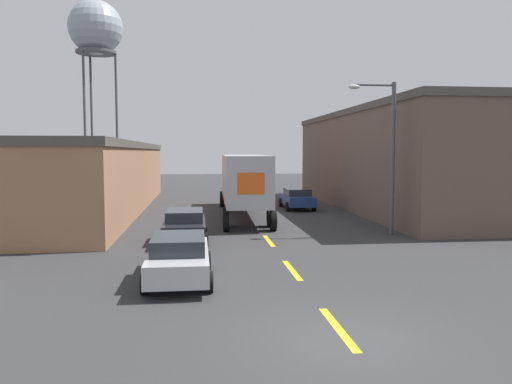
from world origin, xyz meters
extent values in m
plane|color=#333335|center=(0.00, 0.00, 0.00)|extent=(160.00, 160.00, 0.00)
cube|color=yellow|center=(0.00, 0.76, 0.00)|extent=(0.20, 2.83, 0.01)
cube|color=yellow|center=(0.00, 6.36, 0.00)|extent=(0.20, 2.83, 0.01)
cube|color=yellow|center=(0.00, 11.96, 0.00)|extent=(0.20, 2.83, 0.01)
cube|color=#9E7051|center=(-11.44, 24.99, 2.10)|extent=(9.22, 29.42, 4.21)
cube|color=#4C4742|center=(-11.44, 24.99, 4.41)|extent=(9.42, 29.62, 0.40)
cube|color=brown|center=(11.33, 24.22, 3.24)|extent=(9.00, 25.80, 6.48)
cube|color=#4C4742|center=(11.33, 24.22, 6.68)|extent=(9.20, 26.00, 0.40)
cube|color=#B21919|center=(-0.22, 26.85, 1.98)|extent=(2.34, 3.15, 2.93)
cube|color=#A8A8B2|center=(-0.43, 19.48, 2.46)|extent=(2.69, 11.12, 2.64)
cube|color=#E55619|center=(-0.59, 13.94, 2.46)|extent=(1.31, 0.07, 1.06)
cylinder|color=black|center=(0.98, 27.20, 0.52)|extent=(0.31, 1.04, 1.03)
cylinder|color=black|center=(-1.39, 27.27, 0.52)|extent=(0.31, 1.04, 1.03)
cylinder|color=black|center=(0.95, 25.96, 0.52)|extent=(0.31, 1.04, 1.03)
cylinder|color=black|center=(-1.43, 26.03, 0.52)|extent=(0.31, 1.04, 1.03)
cylinder|color=black|center=(0.66, 16.12, 0.52)|extent=(0.31, 1.04, 1.03)
cylinder|color=black|center=(-1.71, 16.19, 0.52)|extent=(0.31, 1.04, 1.03)
cylinder|color=black|center=(0.62, 14.72, 0.52)|extent=(0.31, 1.04, 1.03)
cylinder|color=black|center=(-1.75, 14.79, 0.52)|extent=(0.31, 1.04, 1.03)
cube|color=navy|center=(3.73, 24.32, 0.63)|extent=(1.79, 4.56, 0.65)
cube|color=#23282D|center=(3.73, 24.18, 1.19)|extent=(1.58, 2.37, 0.47)
cylinder|color=black|center=(4.63, 25.73, 0.31)|extent=(0.22, 0.62, 0.62)
cylinder|color=black|center=(2.84, 25.73, 0.31)|extent=(0.22, 0.62, 0.62)
cylinder|color=black|center=(4.63, 22.90, 0.31)|extent=(0.22, 0.62, 0.62)
cylinder|color=black|center=(2.84, 22.90, 0.31)|extent=(0.22, 0.62, 0.62)
cube|color=black|center=(-3.73, 12.25, 0.63)|extent=(1.79, 4.56, 0.65)
cube|color=#23282D|center=(-3.73, 12.11, 1.19)|extent=(1.58, 2.37, 0.47)
cylinder|color=black|center=(-2.84, 13.66, 0.31)|extent=(0.22, 0.62, 0.62)
cylinder|color=black|center=(-4.63, 13.66, 0.31)|extent=(0.22, 0.62, 0.62)
cylinder|color=black|center=(-2.84, 10.84, 0.31)|extent=(0.22, 0.62, 0.62)
cylinder|color=black|center=(-4.63, 10.84, 0.31)|extent=(0.22, 0.62, 0.62)
cube|color=#B2B2B7|center=(-3.73, 5.42, 0.63)|extent=(1.79, 4.56, 0.65)
cube|color=#23282D|center=(-3.73, 5.28, 1.19)|extent=(1.58, 2.37, 0.47)
cylinder|color=black|center=(-2.84, 6.83, 0.31)|extent=(0.22, 0.62, 0.62)
cylinder|color=black|center=(-4.63, 6.83, 0.31)|extent=(0.22, 0.62, 0.62)
cylinder|color=black|center=(-2.84, 4.00, 0.31)|extent=(0.22, 0.62, 0.62)
cylinder|color=black|center=(-4.63, 4.00, 0.31)|extent=(0.22, 0.62, 0.62)
cylinder|color=#47474C|center=(-12.58, 50.52, 7.82)|extent=(0.28, 0.28, 15.65)
cylinder|color=#47474C|center=(-15.82, 52.39, 7.82)|extent=(0.28, 0.28, 15.65)
cylinder|color=#47474C|center=(-15.82, 48.65, 7.82)|extent=(0.28, 0.28, 15.65)
cylinder|color=#4C4C51|center=(-14.74, 50.52, 15.45)|extent=(4.60, 4.60, 0.30)
sphere|color=#939EA8|center=(-14.74, 50.52, 18.27)|extent=(6.17, 6.17, 6.17)
cylinder|color=#4C4C51|center=(6.12, 12.99, 3.64)|extent=(0.20, 0.20, 7.27)
cylinder|color=#4C4C51|center=(5.14, 12.99, 7.12)|extent=(1.95, 0.11, 0.11)
ellipsoid|color=silver|center=(4.17, 12.99, 7.02)|extent=(0.56, 0.32, 0.22)
camera|label=1|loc=(-3.11, -9.95, 3.99)|focal=35.00mm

